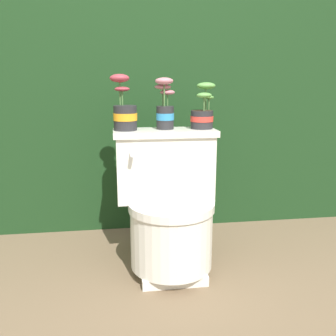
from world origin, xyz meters
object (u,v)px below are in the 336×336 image
(potted_plant_midleft, at_px, (165,107))
(potted_plant_left, at_px, (125,112))
(toilet, at_px, (169,206))
(potted_plant_middle, at_px, (203,114))

(potted_plant_midleft, bearing_deg, potted_plant_left, -175.70)
(toilet, height_order, potted_plant_left, potted_plant_left)
(potted_plant_midleft, bearing_deg, potted_plant_middle, -2.49)
(potted_plant_left, relative_size, potted_plant_midleft, 1.06)
(potted_plant_left, height_order, potted_plant_middle, potted_plant_left)
(potted_plant_midleft, xyz_separation_m, potted_plant_middle, (0.19, -0.01, -0.03))
(toilet, relative_size, potted_plant_midleft, 2.62)
(potted_plant_middle, bearing_deg, toilet, -142.35)
(toilet, distance_m, potted_plant_midleft, 0.48)
(toilet, height_order, potted_plant_midleft, potted_plant_midleft)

